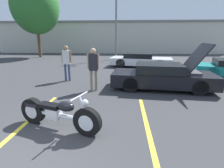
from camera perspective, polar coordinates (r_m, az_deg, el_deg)
parking_stripe_middle at (r=5.16m, az=-28.49°, el=-13.18°), size 0.12×4.96×0.01m
parking_stripe_back at (r=4.46m, az=12.08°, el=-16.14°), size 0.12×4.96×0.01m
far_building at (r=26.73m, az=-0.38°, el=15.33°), size 32.00×4.20×4.40m
light_pole at (r=18.27m, az=1.65°, el=19.82°), size 1.21×0.28×6.77m
tree_background at (r=22.09m, az=-23.77°, el=22.10°), size 5.01×5.01×8.28m
motorcycle at (r=4.69m, az=-17.22°, el=-9.20°), size 2.33×1.00×0.99m
show_car_hood_open at (r=8.17m, az=16.25°, el=2.38°), size 4.60×2.13×2.03m
parked_car_left_row at (r=13.91m, az=9.26°, el=7.75°), size 4.90×2.66×1.07m
spectator_by_show_car at (r=7.53m, az=-6.11°, el=6.04°), size 0.52×0.24×1.84m
spectator_midground at (r=9.51m, az=-14.62°, el=7.61°), size 0.52×0.24×1.85m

